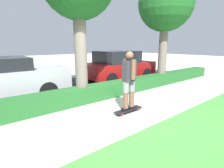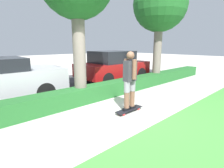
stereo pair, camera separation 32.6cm
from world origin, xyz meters
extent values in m
plane|color=#BCB7AD|center=(0.00, 0.00, 0.00)|extent=(60.00, 60.00, 0.00)
cube|color=#38383A|center=(0.00, 4.20, 0.00)|extent=(16.14, 5.00, 0.01)
cube|color=#236028|center=(0.00, 1.60, 0.26)|extent=(16.14, 0.60, 0.52)
cube|color=black|center=(0.17, -0.02, 0.08)|extent=(0.94, 0.24, 0.02)
cylinder|color=red|center=(0.49, -0.11, 0.04)|extent=(0.07, 0.04, 0.07)
cylinder|color=red|center=(0.49, 0.07, 0.04)|extent=(0.07, 0.04, 0.07)
cylinder|color=red|center=(-0.15, -0.11, 0.04)|extent=(0.07, 0.04, 0.07)
cylinder|color=red|center=(-0.15, 0.07, 0.04)|extent=(0.07, 0.04, 0.07)
cube|color=black|center=(0.06, -0.02, 0.13)|extent=(0.26, 0.09, 0.07)
cylinder|color=brown|center=(0.06, -0.02, 0.54)|extent=(0.15, 0.15, 0.76)
cylinder|color=gray|center=(0.06, -0.02, 0.77)|extent=(0.17, 0.17, 0.30)
cube|color=black|center=(0.29, -0.02, 0.13)|extent=(0.26, 0.09, 0.07)
cylinder|color=brown|center=(0.29, -0.02, 0.54)|extent=(0.15, 0.15, 0.76)
cylinder|color=gray|center=(0.29, -0.02, 0.77)|extent=(0.17, 0.17, 0.30)
cube|color=#333338|center=(0.17, -0.02, 1.20)|extent=(0.36, 0.20, 0.56)
cylinder|color=brown|center=(0.17, -0.17, 1.26)|extent=(0.12, 0.12, 0.53)
cylinder|color=brown|center=(0.17, 0.13, 1.26)|extent=(0.12, 0.12, 0.53)
sphere|color=brown|center=(0.17, -0.02, 1.62)|extent=(0.22, 0.22, 0.22)
cylinder|color=#70665B|center=(-0.35, 1.69, 1.57)|extent=(0.40, 0.40, 3.14)
cylinder|color=#70665B|center=(4.14, 1.71, 1.52)|extent=(0.39, 0.39, 3.05)
sphere|color=#1E5B23|center=(4.14, 1.71, 3.74)|extent=(2.51, 2.51, 2.51)
cylinder|color=black|center=(-1.19, 2.61, 0.33)|extent=(0.65, 0.23, 0.65)
cylinder|color=black|center=(-1.19, 4.38, 0.33)|extent=(0.65, 0.23, 0.65)
cube|color=maroon|center=(2.90, 3.52, 0.66)|extent=(3.94, 1.89, 0.65)
cube|color=black|center=(2.79, 3.52, 1.29)|extent=(2.05, 1.65, 0.60)
cylinder|color=black|center=(4.12, 2.67, 0.34)|extent=(0.68, 0.22, 0.68)
cylinder|color=black|center=(4.12, 4.37, 0.34)|extent=(0.68, 0.22, 0.68)
cylinder|color=black|center=(1.69, 2.67, 0.34)|extent=(0.68, 0.22, 0.68)
cylinder|color=black|center=(1.69, 4.37, 0.34)|extent=(0.68, 0.22, 0.68)
camera|label=1|loc=(-3.19, -3.39, 1.91)|focal=28.00mm
camera|label=2|loc=(-3.43, -3.18, 1.91)|focal=28.00mm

